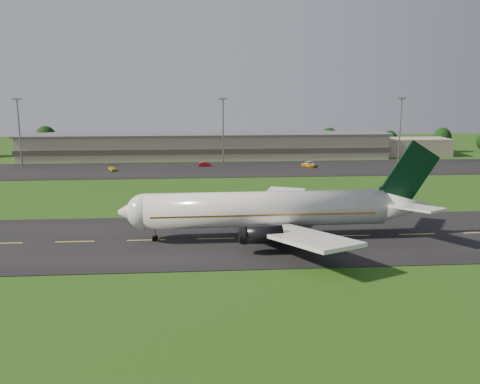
{
  "coord_description": "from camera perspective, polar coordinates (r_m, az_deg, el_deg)",
  "views": [
    {
      "loc": [
        -2.55,
        -81.98,
        24.09
      ],
      "look_at": [
        4.49,
        8.0,
        6.0
      ],
      "focal_mm": 40.0,
      "sensor_mm": 36.0,
      "label": 1
    }
  ],
  "objects": [
    {
      "name": "terminal",
      "position": [
        179.51,
        -1.59,
        4.9
      ],
      "size": [
        145.0,
        16.0,
        8.4
      ],
      "color": "#B7A88C",
      "rests_on": "ground"
    },
    {
      "name": "service_vehicle_a",
      "position": [
        156.68,
        -13.47,
        2.44
      ],
      "size": [
        2.86,
        3.87,
        1.23
      ],
      "primitive_type": "imported",
      "rotation": [
        0.0,
        0.0,
        0.44
      ],
      "color": "#DCC00C",
      "rests_on": "apron"
    },
    {
      "name": "airliner",
      "position": [
        85.02,
        3.3,
        -1.9
      ],
      "size": [
        51.26,
        42.18,
        15.57
      ],
      "rotation": [
        0.0,
        0.0,
        0.02
      ],
      "color": "white",
      "rests_on": "ground"
    },
    {
      "name": "tree_line",
      "position": [
        190.66,
        3.26,
        5.58
      ],
      "size": [
        197.7,
        9.07,
        10.44
      ],
      "color": "black",
      "rests_on": "ground"
    },
    {
      "name": "apron",
      "position": [
        155.86,
        -3.49,
        2.44
      ],
      "size": [
        260.0,
        30.0,
        0.1
      ],
      "primitive_type": "cube",
      "color": "black",
      "rests_on": "ground"
    },
    {
      "name": "taxiway",
      "position": [
        85.47,
        -2.59,
        -5.01
      ],
      "size": [
        220.0,
        30.0,
        0.1
      ],
      "primitive_type": "cube",
      "color": "black",
      "rests_on": "ground"
    },
    {
      "name": "service_vehicle_b",
      "position": [
        161.4,
        -3.81,
        2.98
      ],
      "size": [
        3.79,
        1.39,
        1.24
      ],
      "primitive_type": "imported",
      "rotation": [
        0.0,
        0.0,
        1.59
      ],
      "color": "#A50B18",
      "rests_on": "apron"
    },
    {
      "name": "light_mast_east",
      "position": [
        174.0,
        16.74,
        7.12
      ],
      "size": [
        2.4,
        1.2,
        20.35
      ],
      "color": "gray",
      "rests_on": "ground"
    },
    {
      "name": "service_vehicle_d",
      "position": [
        160.12,
        7.31,
        2.85
      ],
      "size": [
        4.36,
        4.19,
        1.25
      ],
      "primitive_type": "imported",
      "rotation": [
        0.0,
        0.0,
        0.83
      ],
      "color": "orange",
      "rests_on": "apron"
    },
    {
      "name": "ground",
      "position": [
        85.48,
        -2.59,
        -5.05
      ],
      "size": [
        360.0,
        360.0,
        0.0
      ],
      "primitive_type": "plane",
      "color": "#1C4110",
      "rests_on": "ground"
    },
    {
      "name": "service_vehicle_c",
      "position": [
        162.22,
        7.48,
        2.99
      ],
      "size": [
        2.55,
        5.28,
        1.45
      ],
      "primitive_type": "imported",
      "rotation": [
        0.0,
        0.0,
        -0.03
      ],
      "color": "silver",
      "rests_on": "apron"
    },
    {
      "name": "light_mast_centre",
      "position": [
        162.55,
        -1.81,
        7.32
      ],
      "size": [
        2.4,
        1.2,
        20.35
      ],
      "color": "gray",
      "rests_on": "ground"
    },
    {
      "name": "light_mast_west",
      "position": [
        170.64,
        -22.52,
        6.66
      ],
      "size": [
        2.4,
        1.2,
        20.35
      ],
      "color": "gray",
      "rests_on": "ground"
    }
  ]
}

